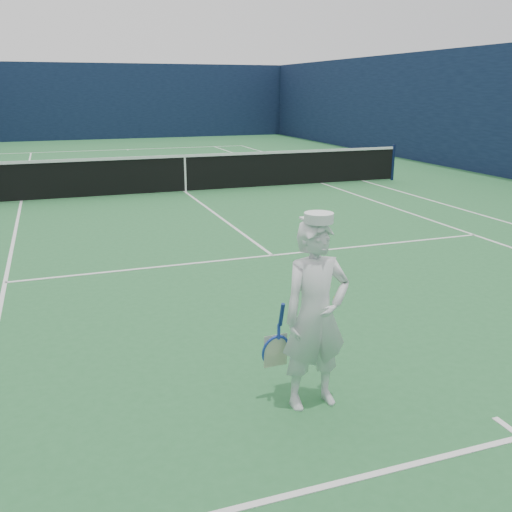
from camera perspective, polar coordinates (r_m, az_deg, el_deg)
The scene contains 5 objects.
ground at distance 15.49m, azimuth -7.03°, elevation 6.33°, with size 80.00×80.00×0.00m, color #296C38.
court_markings at distance 15.49m, azimuth -7.03°, elevation 6.34°, with size 11.03×23.83×0.01m.
windscreen_fence at distance 15.27m, azimuth -7.30°, elevation 13.74°, with size 20.12×36.12×4.00m.
tennis_net at distance 15.40m, azimuth -7.10°, elevation 8.36°, with size 12.88×0.09×1.07m.
tennis_player at distance 4.87m, azimuth 5.97°, elevation -5.88°, with size 0.77×0.45×1.72m.
Camera 1 is at (-3.33, -14.89, 2.67)m, focal length 40.00 mm.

